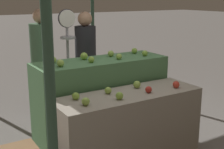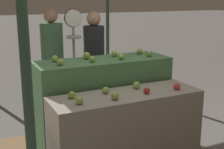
# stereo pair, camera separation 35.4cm
# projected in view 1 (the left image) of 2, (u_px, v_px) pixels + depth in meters

# --- Properties ---
(display_counter_front) EXTENTS (1.67, 0.55, 0.83)m
(display_counter_front) POSITION_uv_depth(u_px,v_px,m) (128.00, 129.00, 3.47)
(display_counter_front) COLOR gray
(display_counter_front) RESTS_ON ground_plane
(display_counter_back) EXTENTS (1.67, 0.55, 1.10)m
(display_counter_back) POSITION_uv_depth(u_px,v_px,m) (102.00, 102.00, 3.93)
(display_counter_back) COLOR #4C7A4C
(display_counter_back) RESTS_ON ground_plane
(apple_front_0) EXTENTS (0.08, 0.08, 0.08)m
(apple_front_0) POSITION_uv_depth(u_px,v_px,m) (86.00, 102.00, 2.99)
(apple_front_0) COLOR #8EB247
(apple_front_0) RESTS_ON display_counter_front
(apple_front_1) EXTENTS (0.08, 0.08, 0.08)m
(apple_front_1) POSITION_uv_depth(u_px,v_px,m) (119.00, 96.00, 3.16)
(apple_front_1) COLOR #84AD3D
(apple_front_1) RESTS_ON display_counter_front
(apple_front_2) EXTENTS (0.07, 0.07, 0.07)m
(apple_front_2) POSITION_uv_depth(u_px,v_px,m) (149.00, 90.00, 3.38)
(apple_front_2) COLOR #B72D23
(apple_front_2) RESTS_ON display_counter_front
(apple_front_3) EXTENTS (0.08, 0.08, 0.08)m
(apple_front_3) POSITION_uv_depth(u_px,v_px,m) (176.00, 85.00, 3.56)
(apple_front_3) COLOR red
(apple_front_3) RESTS_ON display_counter_front
(apple_front_4) EXTENTS (0.08, 0.08, 0.08)m
(apple_front_4) POSITION_uv_depth(u_px,v_px,m) (76.00, 96.00, 3.15)
(apple_front_4) COLOR #84AD3D
(apple_front_4) RESTS_ON display_counter_front
(apple_front_5) EXTENTS (0.08, 0.08, 0.08)m
(apple_front_5) POSITION_uv_depth(u_px,v_px,m) (108.00, 90.00, 3.34)
(apple_front_5) COLOR #8EB247
(apple_front_5) RESTS_ON display_counter_front
(apple_front_6) EXTENTS (0.08, 0.08, 0.08)m
(apple_front_6) POSITION_uv_depth(u_px,v_px,m) (137.00, 84.00, 3.55)
(apple_front_6) COLOR #8EB247
(apple_front_6) RESTS_ON display_counter_front
(apple_back_0) EXTENTS (0.08, 0.08, 0.08)m
(apple_back_0) POSITION_uv_depth(u_px,v_px,m) (60.00, 63.00, 3.40)
(apple_back_0) COLOR #8EB247
(apple_back_0) RESTS_ON display_counter_back
(apple_back_1) EXTENTS (0.07, 0.07, 0.07)m
(apple_back_1) POSITION_uv_depth(u_px,v_px,m) (91.00, 60.00, 3.61)
(apple_back_1) COLOR #84AD3D
(apple_back_1) RESTS_ON display_counter_back
(apple_back_2) EXTENTS (0.07, 0.07, 0.07)m
(apple_back_2) POSITION_uv_depth(u_px,v_px,m) (119.00, 57.00, 3.79)
(apple_back_2) COLOR #8EB247
(apple_back_2) RESTS_ON display_counter_back
(apple_back_3) EXTENTS (0.08, 0.08, 0.08)m
(apple_back_3) POSITION_uv_depth(u_px,v_px,m) (145.00, 53.00, 4.01)
(apple_back_3) COLOR #7AA338
(apple_back_3) RESTS_ON display_counter_back
(apple_back_4) EXTENTS (0.08, 0.08, 0.08)m
(apple_back_4) POSITION_uv_depth(u_px,v_px,m) (53.00, 60.00, 3.58)
(apple_back_4) COLOR #8EB247
(apple_back_4) RESTS_ON display_counter_back
(apple_back_5) EXTENTS (0.09, 0.09, 0.09)m
(apple_back_5) POSITION_uv_depth(u_px,v_px,m) (84.00, 56.00, 3.77)
(apple_back_5) COLOR #84AD3D
(apple_back_5) RESTS_ON display_counter_back
(apple_back_6) EXTENTS (0.08, 0.08, 0.08)m
(apple_back_6) POSITION_uv_depth(u_px,v_px,m) (111.00, 54.00, 3.97)
(apple_back_6) COLOR #8EB247
(apple_back_6) RESTS_ON display_counter_back
(apple_back_7) EXTENTS (0.08, 0.08, 0.08)m
(apple_back_7) POSITION_uv_depth(u_px,v_px,m) (134.00, 51.00, 4.18)
(apple_back_7) COLOR #7AA338
(apple_back_7) RESTS_ON display_counter_back
(produce_scale) EXTENTS (0.24, 0.20, 1.69)m
(produce_scale) POSITION_uv_depth(u_px,v_px,m) (68.00, 46.00, 4.19)
(produce_scale) COLOR #99999E
(produce_scale) RESTS_ON ground_plane
(person_vendor_at_scale) EXTENTS (0.42, 0.42, 1.64)m
(person_vendor_at_scale) POSITION_uv_depth(u_px,v_px,m) (86.00, 57.00, 4.75)
(person_vendor_at_scale) COLOR #2D2D38
(person_vendor_at_scale) RESTS_ON ground_plane
(person_customer_left) EXTENTS (0.45, 0.45, 1.67)m
(person_customer_left) POSITION_uv_depth(u_px,v_px,m) (42.00, 55.00, 4.82)
(person_customer_left) COLOR #2D2D38
(person_customer_left) RESTS_ON ground_plane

